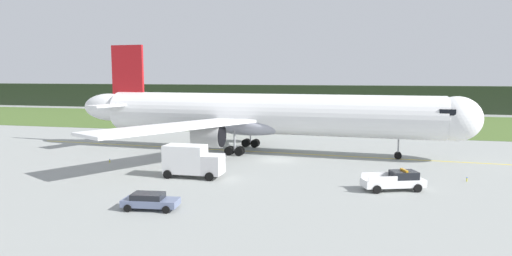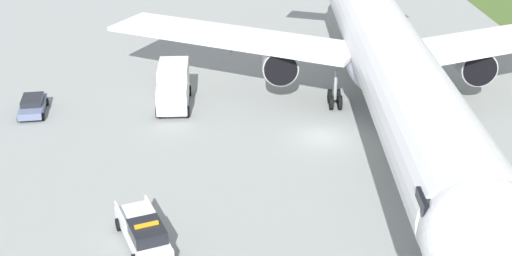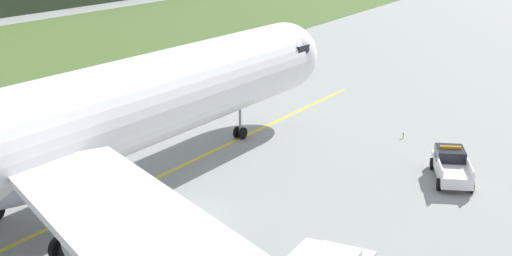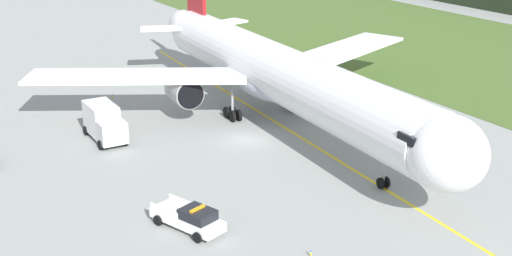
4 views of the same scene
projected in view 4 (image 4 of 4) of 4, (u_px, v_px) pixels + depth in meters
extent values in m
plane|color=gray|center=(246.00, 140.00, 63.22)|extent=(320.00, 320.00, 0.00)
cube|color=yellow|center=(278.00, 124.00, 67.61)|extent=(73.10, 3.98, 0.01)
cylinder|color=white|center=(279.00, 73.00, 65.84)|extent=(45.95, 7.78, 5.48)
ellipsoid|color=white|center=(447.00, 153.00, 45.67)|extent=(6.30, 5.78, 5.48)
ellipsoid|color=white|center=(188.00, 26.00, 86.33)|extent=(8.97, 4.55, 4.11)
ellipsoid|color=#A2A4B4|center=(268.00, 82.00, 68.27)|extent=(12.26, 6.35, 3.01)
cube|color=black|center=(435.00, 134.00, 46.44)|extent=(2.06, 5.29, 0.70)
cube|color=white|center=(339.00, 52.00, 77.57)|extent=(13.52, 22.46, 0.35)
cylinder|color=#A5A5A5|center=(320.00, 73.00, 74.29)|extent=(3.70, 3.14, 2.97)
cylinder|color=black|center=(329.00, 76.00, 72.75)|extent=(0.26, 2.73, 2.73)
cube|color=white|center=(137.00, 76.00, 67.28)|extent=(15.29, 22.00, 0.35)
cylinder|color=#A5A5A5|center=(184.00, 91.00, 67.45)|extent=(3.70, 3.14, 2.97)
cylinder|color=black|center=(191.00, 96.00, 65.92)|extent=(0.26, 2.73, 2.73)
cube|color=white|center=(222.00, 23.00, 85.42)|extent=(4.35, 7.27, 0.28)
cube|color=white|center=(168.00, 28.00, 82.36)|extent=(4.91, 7.31, 0.28)
cylinder|color=gray|center=(384.00, 168.00, 52.41)|extent=(0.20, 0.20, 2.56)
cylinder|color=black|center=(386.00, 182.00, 52.95)|extent=(0.91, 0.27, 0.90)
cylinder|color=black|center=(381.00, 183.00, 52.73)|extent=(0.91, 0.27, 0.90)
cylinder|color=gray|center=(293.00, 93.00, 71.26)|extent=(0.28, 0.28, 2.56)
cylinder|color=black|center=(293.00, 107.00, 70.95)|extent=(1.21, 0.36, 1.20)
cylinder|color=black|center=(299.00, 106.00, 71.25)|extent=(1.21, 0.36, 1.20)
cylinder|color=black|center=(287.00, 103.00, 72.13)|extent=(1.21, 0.36, 1.20)
cylinder|color=black|center=(292.00, 102.00, 72.43)|extent=(1.21, 0.36, 1.20)
cylinder|color=gray|center=(232.00, 102.00, 68.24)|extent=(0.28, 0.28, 2.56)
cylinder|color=black|center=(239.00, 115.00, 68.22)|extent=(1.21, 0.36, 1.20)
cylinder|color=black|center=(232.00, 116.00, 67.93)|extent=(1.21, 0.36, 1.20)
cylinder|color=black|center=(233.00, 112.00, 69.40)|extent=(1.21, 0.36, 1.20)
cylinder|color=black|center=(227.00, 112.00, 69.11)|extent=(1.21, 0.36, 1.20)
cube|color=white|center=(187.00, 219.00, 46.36)|extent=(5.99, 3.79, 0.70)
cube|color=black|center=(198.00, 214.00, 45.51)|extent=(2.75, 2.44, 0.70)
cube|color=white|center=(183.00, 202.00, 47.64)|extent=(2.59, 1.06, 0.45)
cube|color=white|center=(164.00, 210.00, 46.33)|extent=(2.59, 1.06, 0.45)
cube|color=orange|center=(197.00, 209.00, 45.37)|extent=(0.66, 1.32, 0.16)
cylinder|color=black|center=(217.00, 227.00, 46.02)|extent=(0.80, 0.49, 0.76)
cylinder|color=black|center=(198.00, 237.00, 44.61)|extent=(0.80, 0.49, 0.76)
cylinder|color=black|center=(178.00, 211.00, 48.35)|extent=(0.80, 0.49, 0.76)
cylinder|color=black|center=(158.00, 220.00, 46.93)|extent=(0.80, 0.49, 0.76)
cube|color=silver|center=(112.00, 133.00, 60.86)|extent=(1.92, 2.42, 2.00)
cube|color=silver|center=(101.00, 119.00, 63.20)|extent=(4.23, 2.44, 2.91)
cylinder|color=#99999E|center=(106.00, 136.00, 63.03)|extent=(0.77, 0.11, 1.04)
cylinder|color=#99999E|center=(100.00, 131.00, 64.40)|extent=(0.77, 0.11, 1.04)
cylinder|color=black|center=(126.00, 140.00, 61.77)|extent=(0.90, 0.27, 0.90)
cylinder|color=black|center=(100.00, 145.00, 60.63)|extent=(0.90, 0.27, 0.90)
cylinder|color=black|center=(110.00, 126.00, 65.45)|extent=(0.90, 0.27, 0.90)
cylinder|color=black|center=(86.00, 131.00, 64.32)|extent=(0.90, 0.27, 0.90)
cylinder|color=yellow|center=(311.00, 254.00, 42.99)|extent=(0.10, 0.10, 0.34)
sphere|color=blue|center=(311.00, 251.00, 42.92)|extent=(0.12, 0.12, 0.12)
cylinder|color=yellow|center=(112.00, 97.00, 75.79)|extent=(0.10, 0.10, 0.37)
sphere|color=blue|center=(112.00, 95.00, 75.71)|extent=(0.12, 0.12, 0.12)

